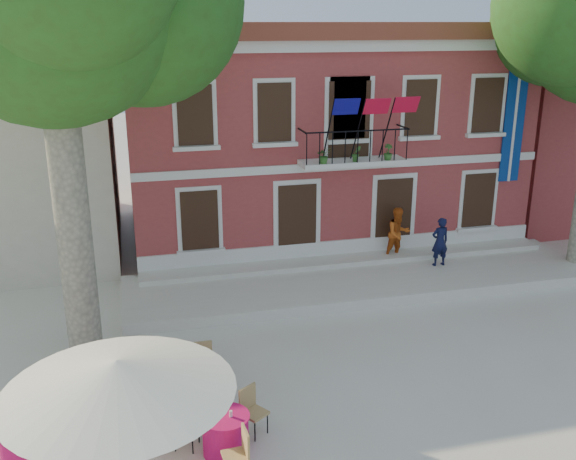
{
  "coord_description": "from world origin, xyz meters",
  "views": [
    {
      "loc": [
        -4.52,
        -12.29,
        7.51
      ],
      "look_at": [
        -0.52,
        3.5,
        2.21
      ],
      "focal_mm": 40.0,
      "sensor_mm": 36.0,
      "label": 1
    }
  ],
  "objects_px": {
    "pedestrian_orange": "(398,234)",
    "cafe_table_1": "(226,432)",
    "cafe_table_3": "(160,401)",
    "pedestrian_navy": "(440,242)",
    "cafe_table_2": "(25,447)",
    "patio_umbrella": "(118,376)",
    "cafe_table_0": "(169,371)"
  },
  "relations": [
    {
      "from": "pedestrian_orange",
      "to": "cafe_table_3",
      "type": "distance_m",
      "value": 10.24
    },
    {
      "from": "cafe_table_0",
      "to": "cafe_table_2",
      "type": "bearing_deg",
      "value": -143.29
    },
    {
      "from": "cafe_table_1",
      "to": "cafe_table_2",
      "type": "distance_m",
      "value": 3.5
    },
    {
      "from": "patio_umbrella",
      "to": "pedestrian_navy",
      "type": "distance_m",
      "value": 12.49
    },
    {
      "from": "pedestrian_orange",
      "to": "cafe_table_0",
      "type": "distance_m",
      "value": 9.37
    },
    {
      "from": "patio_umbrella",
      "to": "cafe_table_2",
      "type": "distance_m",
      "value": 2.99
    },
    {
      "from": "cafe_table_1",
      "to": "cafe_table_3",
      "type": "distance_m",
      "value": 1.71
    },
    {
      "from": "cafe_table_1",
      "to": "pedestrian_navy",
      "type": "bearing_deg",
      "value": 42.07
    },
    {
      "from": "patio_umbrella",
      "to": "pedestrian_navy",
      "type": "bearing_deg",
      "value": 40.03
    },
    {
      "from": "cafe_table_0",
      "to": "cafe_table_1",
      "type": "bearing_deg",
      "value": -70.63
    },
    {
      "from": "pedestrian_navy",
      "to": "cafe_table_2",
      "type": "xyz_separation_m",
      "value": [
        -11.24,
        -6.56,
        -0.65
      ]
    },
    {
      "from": "cafe_table_1",
      "to": "cafe_table_3",
      "type": "height_order",
      "value": "same"
    },
    {
      "from": "pedestrian_orange",
      "to": "cafe_table_1",
      "type": "height_order",
      "value": "pedestrian_orange"
    },
    {
      "from": "cafe_table_1",
      "to": "cafe_table_2",
      "type": "xyz_separation_m",
      "value": [
        -3.47,
        0.45,
        -0.01
      ]
    },
    {
      "from": "cafe_table_3",
      "to": "pedestrian_orange",
      "type": "bearing_deg",
      "value": 39.81
    },
    {
      "from": "pedestrian_orange",
      "to": "cafe_table_3",
      "type": "height_order",
      "value": "pedestrian_orange"
    },
    {
      "from": "pedestrian_orange",
      "to": "cafe_table_1",
      "type": "relative_size",
      "value": 0.9
    },
    {
      "from": "patio_umbrella",
      "to": "cafe_table_2",
      "type": "relative_size",
      "value": 1.83
    },
    {
      "from": "pedestrian_orange",
      "to": "cafe_table_3",
      "type": "relative_size",
      "value": 0.91
    },
    {
      "from": "patio_umbrella",
      "to": "pedestrian_orange",
      "type": "distance_m",
      "value": 12.31
    },
    {
      "from": "pedestrian_navy",
      "to": "cafe_table_2",
      "type": "height_order",
      "value": "pedestrian_navy"
    },
    {
      "from": "pedestrian_navy",
      "to": "cafe_table_1",
      "type": "bearing_deg",
      "value": 38.46
    },
    {
      "from": "pedestrian_orange",
      "to": "cafe_table_1",
      "type": "xyz_separation_m",
      "value": [
        -6.75,
        -7.85,
        -0.72
      ]
    },
    {
      "from": "cafe_table_1",
      "to": "pedestrian_orange",
      "type": "bearing_deg",
      "value": 49.31
    },
    {
      "from": "cafe_table_0",
      "to": "cafe_table_3",
      "type": "height_order",
      "value": "same"
    },
    {
      "from": "pedestrian_navy",
      "to": "pedestrian_orange",
      "type": "bearing_deg",
      "value": -42.77
    },
    {
      "from": "cafe_table_1",
      "to": "cafe_table_3",
      "type": "xyz_separation_m",
      "value": [
        -1.1,
        1.3,
        0.0
      ]
    },
    {
      "from": "pedestrian_navy",
      "to": "cafe_table_2",
      "type": "bearing_deg",
      "value": 26.68
    },
    {
      "from": "patio_umbrella",
      "to": "cafe_table_3",
      "type": "height_order",
      "value": "patio_umbrella"
    },
    {
      "from": "pedestrian_orange",
      "to": "patio_umbrella",
      "type": "bearing_deg",
      "value": -141.85
    },
    {
      "from": "pedestrian_navy",
      "to": "cafe_table_0",
      "type": "height_order",
      "value": "pedestrian_navy"
    },
    {
      "from": "cafe_table_0",
      "to": "patio_umbrella",
      "type": "bearing_deg",
      "value": -104.83
    }
  ]
}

